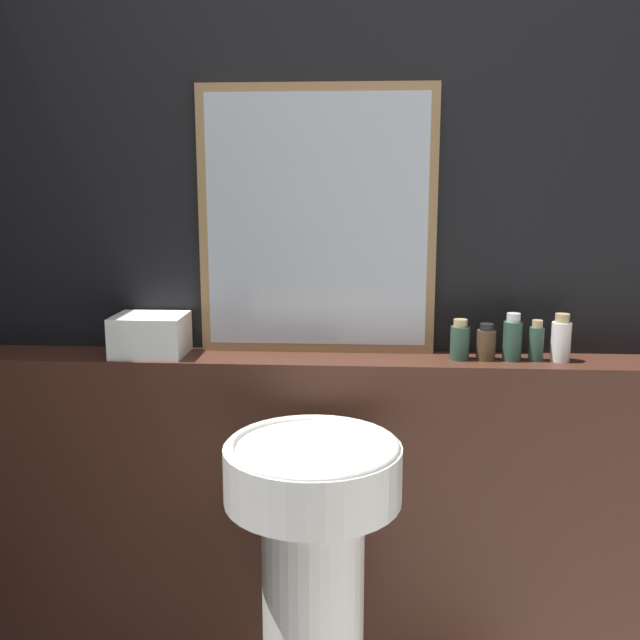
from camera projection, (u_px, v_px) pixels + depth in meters
wall_back at (350, 256)px, 2.07m from camera, size 8.00×0.06×2.50m
vanity_counter at (347, 519)px, 2.09m from camera, size 2.36×0.19×0.98m
pedestal_sink at (313, 572)px, 1.73m from camera, size 0.42×0.42×0.86m
mirror at (317, 221)px, 2.00m from camera, size 0.67×0.03×0.75m
towel_stack at (150, 335)px, 2.02m from camera, size 0.20×0.17×0.12m
shampoo_bottle at (460, 341)px, 1.97m from camera, size 0.05×0.05×0.11m
conditioner_bottle at (486, 343)px, 1.96m from camera, size 0.05×0.05×0.10m
lotion_bottle at (512, 339)px, 1.96m from camera, size 0.05×0.05×0.13m
body_wash_bottle at (536, 342)px, 1.95m from camera, size 0.04×0.04×0.11m
hand_soap_bottle at (561, 339)px, 1.95m from camera, size 0.05×0.05×0.13m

